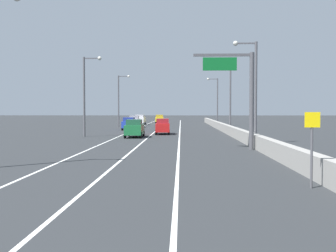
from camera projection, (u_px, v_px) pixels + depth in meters
name	position (u px, v px, depth m)	size (l,w,h in m)	color
ground_plane	(171.00, 129.00, 67.17)	(320.00, 320.00, 0.00)	#26282B
lane_stripe_left	(129.00, 132.00, 58.35)	(0.16, 130.00, 0.00)	silver
lane_stripe_center	(155.00, 132.00, 58.24)	(0.16, 130.00, 0.00)	silver
lane_stripe_right	(180.00, 132.00, 58.13)	(0.16, 130.00, 0.00)	silver
jersey_barrier_right	(240.00, 135.00, 42.94)	(0.60, 120.00, 1.10)	gray
overhead_sign_gantry	(242.00, 88.00, 32.34)	(4.68, 0.36, 7.50)	#47474C
speed_advisory_sign	(312.00, 144.00, 16.50)	(0.60, 0.11, 3.00)	#4C4C51
lamp_post_right_second	(253.00, 85.00, 37.03)	(2.14, 0.44, 9.15)	#4C4C51
lamp_post_right_third	(228.00, 94.00, 58.62)	(2.14, 0.44, 9.15)	#4C4C51
lamp_post_right_fourth	(216.00, 98.00, 80.22)	(2.14, 0.44, 9.15)	#4C4C51
lamp_post_left_mid	(87.00, 90.00, 47.87)	(2.14, 0.44, 9.15)	#4C4C51
lamp_post_left_far	(120.00, 97.00, 73.79)	(2.14, 0.44, 9.15)	#4C4C51
car_yellow_0	(159.00, 119.00, 96.55)	(2.04, 4.34, 1.95)	gold
car_red_1	(163.00, 126.00, 53.01)	(1.94, 4.81, 1.97)	red
car_blue_2	(129.00, 124.00, 64.22)	(1.94, 4.68, 1.93)	#1E389E
car_white_3	(140.00, 120.00, 85.70)	(2.05, 4.07, 2.08)	white
car_green_4	(135.00, 128.00, 47.00)	(1.96, 4.76, 2.00)	#196033
car_silver_5	(134.00, 122.00, 72.20)	(2.02, 4.64, 2.08)	#B7B7BC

